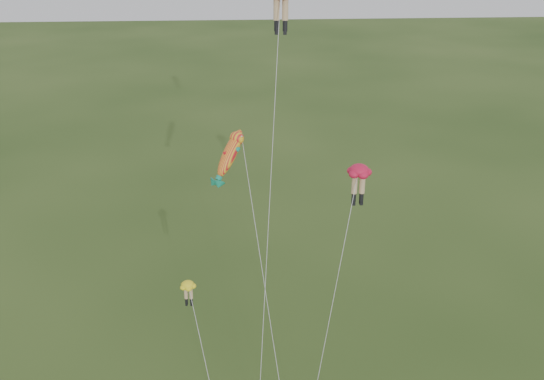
{
  "coord_description": "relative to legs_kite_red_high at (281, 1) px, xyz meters",
  "views": [
    {
      "loc": [
        -0.76,
        -28.13,
        27.9
      ],
      "look_at": [
        1.33,
        6.0,
        12.21
      ],
      "focal_mm": 40.0,
      "sensor_mm": 36.0,
      "label": 1
    }
  ],
  "objects": [
    {
      "name": "legs_kite_red_mid",
      "position": [
        3.92,
        -5.47,
        -8.7
      ],
      "size": [
        4.08,
        6.01,
        15.41
      ],
      "rotation": [
        0.0,
        0.0,
        0.02
      ],
      "color": "red",
      "rests_on": "ground"
    },
    {
      "name": "fish_kite",
      "position": [
        -3.09,
        -2.5,
        -8.34
      ],
      "size": [
        4.31,
        9.26,
        16.56
      ],
      "rotation": [
        0.89,
        0.0,
        -0.74
      ],
      "color": "yellow",
      "rests_on": "ground"
    },
    {
      "name": "legs_kite_red_high",
      "position": [
        0.0,
        0.0,
        0.0
      ],
      "size": [
        2.96,
        10.54,
        24.24
      ],
      "rotation": [
        0.0,
        0.0,
        -0.11
      ],
      "color": "red",
      "rests_on": "ground"
    },
    {
      "name": "legs_kite_yellow",
      "position": [
        -5.7,
        -5.62,
        -15.76
      ],
      "size": [
        2.51,
        5.34,
        8.27
      ],
      "rotation": [
        0.0,
        0.0,
        -0.09
      ],
      "color": "yellow",
      "rests_on": "ground"
    }
  ]
}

